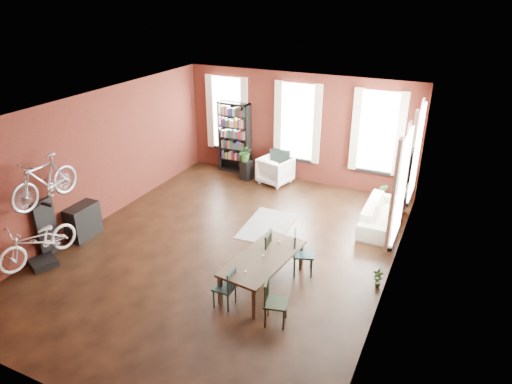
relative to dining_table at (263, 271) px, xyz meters
The scene contains 19 objects.
room 2.58m from the dining_table, 125.54° to the left, with size 9.00×9.04×3.22m.
dining_table is the anchor object (origin of this frame).
dining_chair_a 0.94m from the dining_table, 115.17° to the right, with size 0.37×0.37×0.79m, color #1C3D3A.
dining_chair_b 0.51m from the dining_table, 123.35° to the left, with size 0.44×0.44×0.95m, color black.
dining_chair_c 1.10m from the dining_table, 54.17° to the right, with size 0.39×0.39×0.85m, color #1F301C.
dining_chair_d 0.95m from the dining_table, 54.11° to the left, with size 0.42×0.42×0.92m, color #193638.
bookshelf 6.20m from the dining_table, 122.64° to the left, with size 1.00×0.32×2.20m, color black.
white_armchair 5.16m from the dining_table, 110.23° to the left, with size 0.85×0.80×0.88m, color silver.
cream_sofa 3.85m from the dining_table, 64.95° to the left, with size 2.08×0.61×0.81m, color beige.
striped_rug 2.47m from the dining_table, 111.56° to the left, with size 1.09×1.74×0.01m, color black.
bike_trainer 4.70m from the dining_table, 163.43° to the right, with size 0.50×0.50×0.14m, color black.
bike_wall_rack 4.82m from the dining_table, 169.03° to the right, with size 0.16×0.60×1.30m, color black.
console_table 4.60m from the dining_table, behind, with size 0.40×0.80×0.80m, color black.
plant_stand 5.43m from the dining_table, 119.69° to the left, with size 0.29×0.29×0.59m, color black.
plant_by_sofa 4.92m from the dining_table, 74.01° to the left, with size 0.33×0.60×0.27m, color #305A24.
plant_small 2.26m from the dining_table, 23.86° to the left, with size 0.21×0.40×0.14m, color #2E5B24.
bicycle_floor 4.74m from the dining_table, 163.44° to the right, with size 0.60×0.90×1.72m, color silver.
bicycle_hung 4.91m from the dining_table, 168.43° to the right, with size 0.47×1.00×1.66m, color #A5A8AD.
plant_on_stand 5.45m from the dining_table, 119.95° to the left, with size 0.49×0.55×0.43m, color #255120.
Camera 1 is at (4.35, -7.68, 5.43)m, focal length 32.00 mm.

